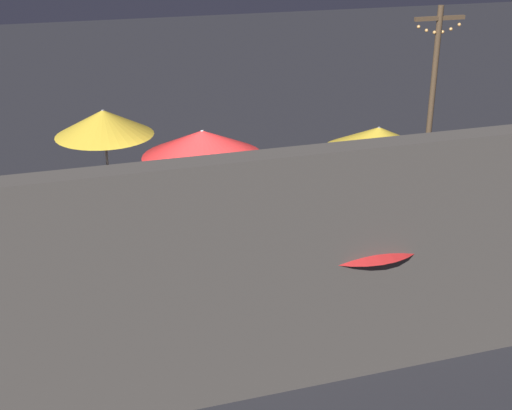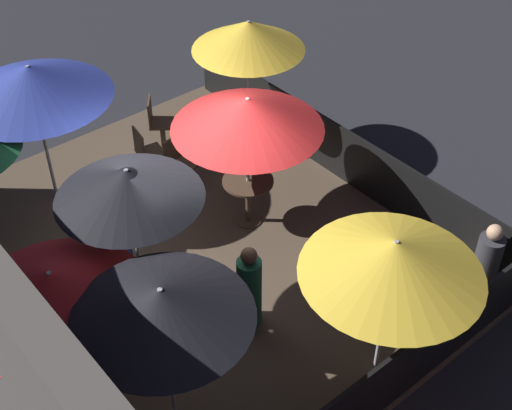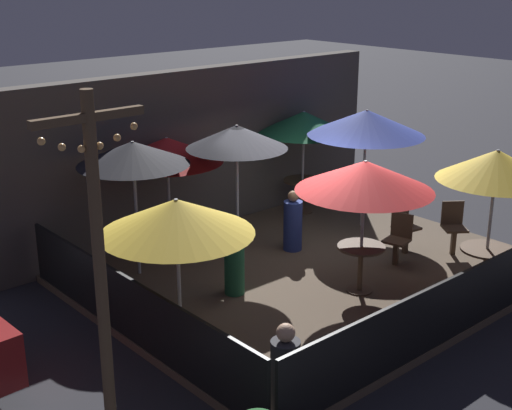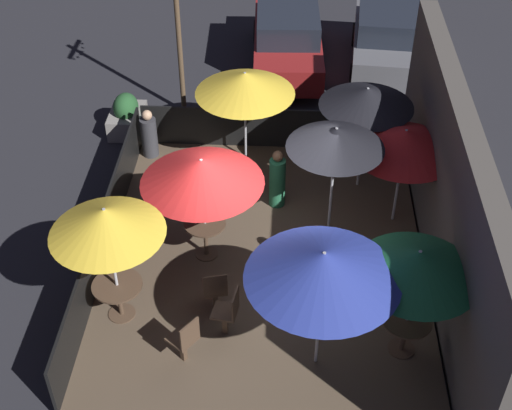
{
  "view_description": "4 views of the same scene",
  "coord_description": "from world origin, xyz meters",
  "px_view_note": "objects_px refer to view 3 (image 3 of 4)",
  "views": [
    {
      "loc": [
        2.65,
        10.51,
        5.9
      ],
      "look_at": [
        -0.71,
        -0.15,
        1.15
      ],
      "focal_mm": 50.0,
      "sensor_mm": 36.0,
      "label": 1
    },
    {
      "loc": [
        -6.4,
        4.13,
        7.29
      ],
      "look_at": [
        -0.79,
        -0.55,
        1.18
      ],
      "focal_mm": 50.0,
      "sensor_mm": 36.0,
      "label": 2
    },
    {
      "loc": [
        -8.13,
        -7.77,
        5.06
      ],
      "look_at": [
        -0.88,
        0.47,
        1.38
      ],
      "focal_mm": 50.0,
      "sensor_mm": 36.0,
      "label": 3
    },
    {
      "loc": [
        9.58,
        0.37,
        9.22
      ],
      "look_at": [
        -0.14,
        -0.13,
        1.23
      ],
      "focal_mm": 50.0,
      "sensor_mm": 36.0,
      "label": 4
    }
  ],
  "objects_px": {
    "dining_table_2": "(302,187)",
    "patron_0": "(285,372)",
    "patio_umbrella_6": "(133,153)",
    "patron_2": "(293,224)",
    "dining_table_0": "(486,257)",
    "patio_umbrella_5": "(177,216)",
    "patio_umbrella_3": "(366,123)",
    "patio_umbrella_7": "(167,150)",
    "patio_umbrella_0": "(496,165)",
    "patio_umbrella_1": "(365,176)",
    "patio_umbrella_2": "(304,122)",
    "patio_chair_0": "(398,237)",
    "dining_table_1": "(361,256)",
    "patio_chair_1": "(454,226)",
    "patio_chair_2": "(404,225)",
    "light_post": "(100,277)",
    "patio_umbrella_4": "(237,137)",
    "patron_1": "(234,259)"
  },
  "relations": [
    {
      "from": "patio_umbrella_1",
      "to": "patio_umbrella_0",
      "type": "bearing_deg",
      "value": -39.72
    },
    {
      "from": "patio_umbrella_3",
      "to": "patio_chair_2",
      "type": "relative_size",
      "value": 2.48
    },
    {
      "from": "patio_umbrella_6",
      "to": "patio_chair_0",
      "type": "xyz_separation_m",
      "value": [
        3.62,
        -2.62,
        -1.61
      ]
    },
    {
      "from": "patio_umbrella_2",
      "to": "patio_chair_2",
      "type": "distance_m",
      "value": 3.14
    },
    {
      "from": "patio_umbrella_7",
      "to": "patron_2",
      "type": "bearing_deg",
      "value": -43.93
    },
    {
      "from": "dining_table_0",
      "to": "patio_chair_2",
      "type": "xyz_separation_m",
      "value": [
        0.31,
        1.86,
        -0.04
      ]
    },
    {
      "from": "patron_2",
      "to": "dining_table_0",
      "type": "bearing_deg",
      "value": -118.5
    },
    {
      "from": "patio_umbrella_2",
      "to": "patio_chair_0",
      "type": "distance_m",
      "value": 3.47
    },
    {
      "from": "dining_table_2",
      "to": "patio_umbrella_1",
      "type": "bearing_deg",
      "value": -121.35
    },
    {
      "from": "dining_table_2",
      "to": "patron_2",
      "type": "distance_m",
      "value": 2.14
    },
    {
      "from": "patio_umbrella_3",
      "to": "patio_umbrella_7",
      "type": "relative_size",
      "value": 1.13
    },
    {
      "from": "patio_umbrella_1",
      "to": "patio_umbrella_3",
      "type": "xyz_separation_m",
      "value": [
        2.36,
        1.99,
        0.18
      ]
    },
    {
      "from": "patio_umbrella_6",
      "to": "dining_table_0",
      "type": "distance_m",
      "value": 5.88
    },
    {
      "from": "patio_umbrella_4",
      "to": "patio_umbrella_7",
      "type": "distance_m",
      "value": 1.45
    },
    {
      "from": "dining_table_2",
      "to": "patio_umbrella_4",
      "type": "bearing_deg",
      "value": -157.63
    },
    {
      "from": "patio_umbrella_4",
      "to": "patron_1",
      "type": "height_order",
      "value": "patio_umbrella_4"
    },
    {
      "from": "patio_umbrella_3",
      "to": "dining_table_1",
      "type": "bearing_deg",
      "value": -139.91
    },
    {
      "from": "dining_table_1",
      "to": "patio_chair_1",
      "type": "distance_m",
      "value": 2.48
    },
    {
      "from": "patio_umbrella_6",
      "to": "patron_0",
      "type": "height_order",
      "value": "patio_umbrella_6"
    },
    {
      "from": "patio_umbrella_5",
      "to": "dining_table_2",
      "type": "distance_m",
      "value": 6.05
    },
    {
      "from": "patio_umbrella_2",
      "to": "patio_chair_0",
      "type": "height_order",
      "value": "patio_umbrella_2"
    },
    {
      "from": "patio_umbrella_6",
      "to": "dining_table_2",
      "type": "relative_size",
      "value": 2.88
    },
    {
      "from": "patio_umbrella_6",
      "to": "patio_chair_2",
      "type": "height_order",
      "value": "patio_umbrella_6"
    },
    {
      "from": "patio_umbrella_7",
      "to": "patio_chair_0",
      "type": "bearing_deg",
      "value": -51.91
    },
    {
      "from": "patio_chair_0",
      "to": "patio_umbrella_5",
      "type": "bearing_deg",
      "value": -15.55
    },
    {
      "from": "dining_table_0",
      "to": "patron_2",
      "type": "distance_m",
      "value": 3.45
    },
    {
      "from": "dining_table_1",
      "to": "dining_table_0",
      "type": "bearing_deg",
      "value": -39.72
    },
    {
      "from": "dining_table_2",
      "to": "patio_umbrella_5",
      "type": "bearing_deg",
      "value": -151.22
    },
    {
      "from": "dining_table_2",
      "to": "patron_0",
      "type": "relative_size",
      "value": 0.71
    },
    {
      "from": "patio_umbrella_0",
      "to": "light_post",
      "type": "relative_size",
      "value": 0.57
    },
    {
      "from": "patio_umbrella_6",
      "to": "patron_0",
      "type": "bearing_deg",
      "value": -100.81
    },
    {
      "from": "light_post",
      "to": "patron_1",
      "type": "bearing_deg",
      "value": 33.3
    },
    {
      "from": "patio_umbrella_2",
      "to": "patio_umbrella_4",
      "type": "bearing_deg",
      "value": -157.63
    },
    {
      "from": "patron_0",
      "to": "patio_chair_0",
      "type": "bearing_deg",
      "value": -129.69
    },
    {
      "from": "patio_umbrella_1",
      "to": "dining_table_0",
      "type": "xyz_separation_m",
      "value": [
        1.54,
        -1.28,
        -1.36
      ]
    },
    {
      "from": "patio_chair_1",
      "to": "patron_1",
      "type": "height_order",
      "value": "patron_1"
    },
    {
      "from": "patio_umbrella_6",
      "to": "patron_2",
      "type": "height_order",
      "value": "patio_umbrella_6"
    },
    {
      "from": "patron_2",
      "to": "patio_umbrella_5",
      "type": "bearing_deg",
      "value": 154.88
    },
    {
      "from": "patio_chair_2",
      "to": "dining_table_0",
      "type": "bearing_deg",
      "value": 0.0
    },
    {
      "from": "patio_umbrella_4",
      "to": "patio_chair_2",
      "type": "xyz_separation_m",
      "value": [
        2.51,
        -1.69,
        -1.71
      ]
    },
    {
      "from": "patio_umbrella_0",
      "to": "light_post",
      "type": "xyz_separation_m",
      "value": [
        -6.68,
        0.19,
        0.07
      ]
    },
    {
      "from": "dining_table_0",
      "to": "patio_chair_1",
      "type": "bearing_deg",
      "value": 52.87
    },
    {
      "from": "patio_umbrella_6",
      "to": "light_post",
      "type": "height_order",
      "value": "light_post"
    },
    {
      "from": "patio_umbrella_7",
      "to": "patio_chair_2",
      "type": "xyz_separation_m",
      "value": [
        3.05,
        -2.97,
        -1.34
      ]
    },
    {
      "from": "patio_chair_2",
      "to": "patron_2",
      "type": "distance_m",
      "value": 2.01
    },
    {
      "from": "dining_table_1",
      "to": "patio_umbrella_4",
      "type": "bearing_deg",
      "value": 106.1
    },
    {
      "from": "patio_umbrella_7",
      "to": "patio_chair_0",
      "type": "distance_m",
      "value": 4.35
    },
    {
      "from": "dining_table_1",
      "to": "patio_chair_0",
      "type": "bearing_deg",
      "value": 12.62
    },
    {
      "from": "patio_umbrella_0",
      "to": "patron_2",
      "type": "height_order",
      "value": "patio_umbrella_0"
    },
    {
      "from": "patio_umbrella_0",
      "to": "dining_table_0",
      "type": "height_order",
      "value": "patio_umbrella_0"
    }
  ]
}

